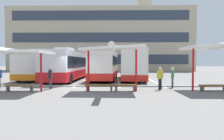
{
  "coord_description": "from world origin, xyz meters",
  "views": [
    {
      "loc": [
        3.27,
        -15.84,
        2.02
      ],
      "look_at": [
        3.0,
        2.03,
        1.3
      ],
      "focal_mm": 31.24,
      "sensor_mm": 36.0,
      "label": 1
    }
  ],
  "objects": [
    {
      "name": "platform_kerb",
      "position": [
        0.0,
        0.03,
        0.06
      ],
      "size": [
        44.0,
        0.24,
        0.12
      ],
      "primitive_type": "cube",
      "color": "#ADADA8",
      "rests_on": "ground"
    },
    {
      "name": "waiting_passenger_2",
      "position": [
        -1.55,
        -1.41,
        0.95
      ],
      "size": [
        0.28,
        0.5,
        1.64
      ],
      "color": "#33384C",
      "rests_on": "ground"
    },
    {
      "name": "bench_3",
      "position": [
        3.98,
        -2.34,
        0.33
      ],
      "size": [
        1.61,
        0.58,
        0.45
      ],
      "color": "brown",
      "rests_on": "ground"
    },
    {
      "name": "coach_bus_0",
      "position": [
        -5.54,
        7.27,
        1.61
      ],
      "size": [
        3.04,
        10.23,
        3.44
      ],
      "color": "silver",
      "rests_on": "ground"
    },
    {
      "name": "bench_2",
      "position": [
        2.18,
        -2.42,
        0.34
      ],
      "size": [
        1.98,
        0.48,
        0.45
      ],
      "color": "brown",
      "rests_on": "ground"
    },
    {
      "name": "waiting_shelter_1",
      "position": [
        -3.3,
        -3.01,
        2.67
      ],
      "size": [
        4.1,
        5.14,
        2.88
      ],
      "color": "red",
      "rests_on": "ground"
    },
    {
      "name": "waiting_passenger_3",
      "position": [
        7.8,
        -0.5,
        0.92
      ],
      "size": [
        0.35,
        0.51,
        1.6
      ],
      "color": "#33384C",
      "rests_on": "ground"
    },
    {
      "name": "ground_plane",
      "position": [
        0.0,
        0.0,
        0.0
      ],
      "size": [
        160.0,
        160.0,
        0.0
      ],
      "primitive_type": "plane",
      "color": "slate"
    },
    {
      "name": "lane_stripe_4",
      "position": [
        7.28,
        6.4,
        0.0
      ],
      "size": [
        0.16,
        14.0,
        0.01
      ],
      "primitive_type": "cube",
      "color": "white",
      "rests_on": "ground"
    },
    {
      "name": "terminal_building",
      "position": [
        0.04,
        33.04,
        7.21
      ],
      "size": [
        41.96,
        12.34,
        17.16
      ],
      "color": "tan",
      "rests_on": "ground"
    },
    {
      "name": "lane_stripe_1",
      "position": [
        -3.64,
        6.4,
        0.0
      ],
      "size": [
        0.16,
        14.0,
        0.01
      ],
      "primitive_type": "cube",
      "color": "white",
      "rests_on": "ground"
    },
    {
      "name": "bench_4",
      "position": [
        10.11,
        -2.31,
        0.34
      ],
      "size": [
        1.98,
        0.59,
        0.45
      ],
      "color": "brown",
      "rests_on": "ground"
    },
    {
      "name": "waiting_passenger_1",
      "position": [
        6.57,
        -1.6,
        0.95
      ],
      "size": [
        0.51,
        0.47,
        1.65
      ],
      "color": "black",
      "rests_on": "ground"
    },
    {
      "name": "lane_stripe_3",
      "position": [
        3.64,
        6.4,
        0.0
      ],
      "size": [
        0.16,
        14.0,
        0.01
      ],
      "primitive_type": "cube",
      "color": "white",
      "rests_on": "ground"
    },
    {
      "name": "coach_bus_3",
      "position": [
        5.28,
        6.66,
        1.77
      ],
      "size": [
        2.98,
        10.22,
        3.74
      ],
      "color": "silver",
      "rests_on": "ground"
    },
    {
      "name": "lane_stripe_0",
      "position": [
        -7.28,
        6.4,
        0.0
      ],
      "size": [
        0.16,
        14.0,
        0.01
      ],
      "primitive_type": "cube",
      "color": "white",
      "rests_on": "ground"
    },
    {
      "name": "bench_1",
      "position": [
        -3.3,
        -2.57,
        0.34
      ],
      "size": [
        1.91,
        0.62,
        0.45
      ],
      "color": "brown",
      "rests_on": "ground"
    },
    {
      "name": "coach_bus_2",
      "position": [
        2.11,
        7.0,
        1.67
      ],
      "size": [
        3.05,
        10.51,
        3.58
      ],
      "color": "silver",
      "rests_on": "ground"
    },
    {
      "name": "lane_stripe_2",
      "position": [
        0.0,
        6.4,
        0.0
      ],
      "size": [
        0.16,
        14.0,
        0.01
      ],
      "primitive_type": "cube",
      "color": "white",
      "rests_on": "ground"
    },
    {
      "name": "waiting_shelter_2",
      "position": [
        3.08,
        -2.64,
        2.89
      ],
      "size": [
        4.3,
        4.42,
        3.17
      ],
      "color": "red",
      "rests_on": "ground"
    },
    {
      "name": "waiting_shelter_3",
      "position": [
        10.11,
        -2.41,
        3.02
      ],
      "size": [
        3.73,
        5.09,
        3.25
      ],
      "color": "red",
      "rests_on": "ground"
    },
    {
      "name": "coach_bus_1",
      "position": [
        -1.94,
        5.84,
        1.59
      ],
      "size": [
        2.96,
        11.17,
        3.49
      ],
      "color": "silver",
      "rests_on": "ground"
    }
  ]
}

